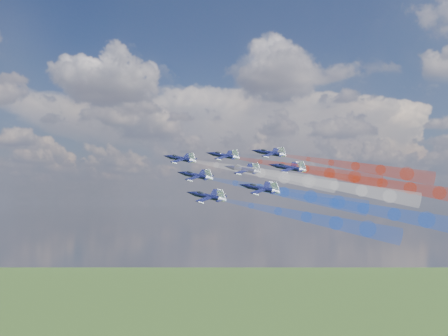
% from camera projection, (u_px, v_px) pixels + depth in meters
% --- Properties ---
extents(jet_lead, '(15.00, 12.73, 9.04)m').
position_uv_depth(jet_lead, '(181.00, 159.00, 174.33)').
color(jet_lead, black).
extents(trail_lead, '(45.04, 13.18, 13.67)m').
position_uv_depth(trail_lead, '(261.00, 173.00, 160.92)').
color(trail_lead, white).
extents(jet_inner_left, '(15.00, 12.73, 9.04)m').
position_uv_depth(jet_inner_left, '(196.00, 176.00, 161.88)').
color(jet_inner_left, black).
extents(trail_inner_left, '(45.04, 13.18, 13.67)m').
position_uv_depth(trail_inner_left, '(284.00, 192.00, 148.48)').
color(trail_inner_left, blue).
extents(jet_inner_right, '(15.00, 12.73, 9.04)m').
position_uv_depth(jet_inner_right, '(224.00, 156.00, 178.08)').
color(jet_inner_right, black).
extents(trail_inner_right, '(45.04, 13.18, 13.67)m').
position_uv_depth(trail_inner_right, '(306.00, 169.00, 164.67)').
color(trail_inner_right, red).
extents(jet_outer_left, '(15.00, 12.73, 9.04)m').
position_uv_depth(jet_outer_left, '(207.00, 196.00, 147.21)').
color(jet_outer_left, black).
extents(trail_outer_left, '(45.04, 13.18, 13.67)m').
position_uv_depth(trail_outer_left, '(306.00, 217.00, 133.81)').
color(trail_outer_left, blue).
extents(jet_center_third, '(15.00, 12.73, 9.04)m').
position_uv_depth(jet_center_third, '(244.00, 170.00, 164.29)').
color(jet_center_third, black).
extents(trail_center_third, '(45.04, 13.18, 13.67)m').
position_uv_depth(trail_center_third, '(335.00, 185.00, 150.88)').
color(trail_center_third, white).
extents(jet_outer_right, '(15.00, 12.73, 9.04)m').
position_uv_depth(jet_outer_right, '(270.00, 153.00, 178.19)').
color(jet_outer_right, black).
extents(trail_outer_right, '(45.04, 13.18, 13.67)m').
position_uv_depth(trail_outer_right, '(355.00, 166.00, 164.78)').
color(trail_outer_right, red).
extents(jet_rear_left, '(15.00, 12.73, 9.04)m').
position_uv_depth(jet_rear_left, '(261.00, 189.00, 149.27)').
color(jet_rear_left, black).
extents(trail_rear_left, '(45.04, 13.18, 13.67)m').
position_uv_depth(trail_rear_left, '(363.00, 208.00, 135.87)').
color(trail_rear_left, blue).
extents(jet_rear_right, '(15.00, 12.73, 9.04)m').
position_uv_depth(jet_rear_right, '(288.00, 168.00, 166.03)').
color(jet_rear_right, black).
extents(trail_rear_right, '(45.04, 13.18, 13.67)m').
position_uv_depth(trail_rear_right, '(382.00, 183.00, 152.63)').
color(trail_rear_right, red).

